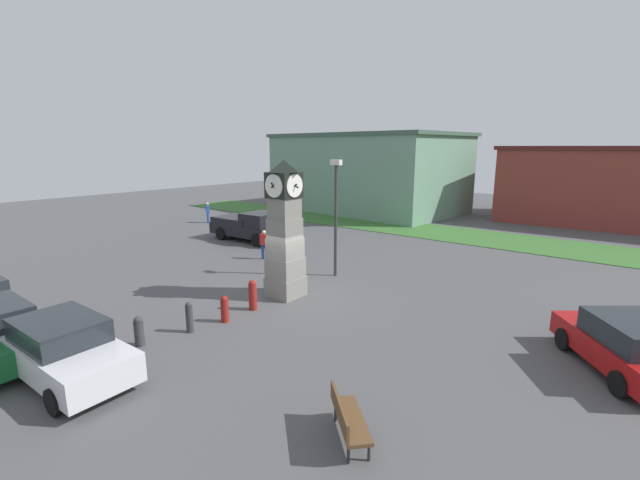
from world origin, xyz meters
The scene contains 16 objects.
ground_plane centered at (0.00, 0.00, 0.00)m, with size 87.35×87.35×0.00m, color #4C4C4F.
clock_tower centered at (-0.22, -0.07, 2.54)m, with size 1.47×1.37×5.36m.
bollard_near_tower centered at (-0.65, -6.02, 0.47)m, with size 0.28×0.28×0.93m.
bollard_mid_row centered at (-0.28, -4.52, 0.52)m, with size 0.23×0.23×1.02m.
bollard_far_row centered at (-0.06, -3.27, 0.47)m, with size 0.27×0.27×0.93m.
bollard_end_row centered at (-0.14, -1.91, 0.57)m, with size 0.30×0.30×1.13m.
car_by_building centered at (-0.29, -8.16, 0.80)m, with size 4.13×2.06×1.59m.
car_far_lot centered at (10.88, 1.13, 0.78)m, with size 3.91×4.26×1.54m.
pickup_truck centered at (-9.04, 6.17, 0.93)m, with size 5.43×2.48×1.85m.
bench centered at (6.65, -5.64, 0.52)m, with size 1.54×1.47×0.90m.
pedestrian_crossing_lot centered at (-5.02, 3.44, 0.88)m, with size 0.46×0.38×1.56m.
pedestrian_by_cars centered at (-16.47, 8.48, 0.90)m, with size 0.46×0.39×1.59m.
street_lamp_far_side centered at (-0.29, 3.37, 3.12)m, with size 0.50×0.24×5.30m.
warehouse_blue_far centered at (-10.46, 22.15, 3.51)m, with size 17.50×11.84×7.00m.
storefront_low_left centered at (8.34, 27.52, 2.96)m, with size 16.49×9.52×5.90m.
grass_verge_far centered at (0.10, 16.01, 0.02)m, with size 52.41×5.25×0.04m, color #386B2D.
Camera 1 is at (10.98, -11.96, 5.85)m, focal length 24.00 mm.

